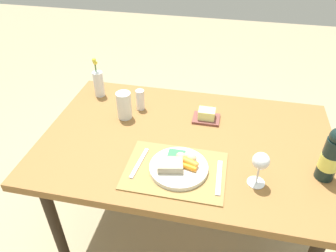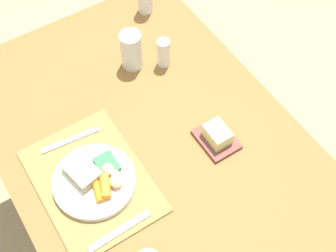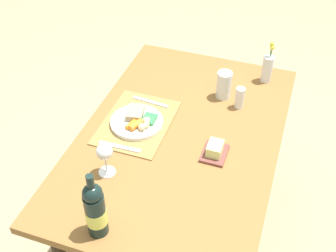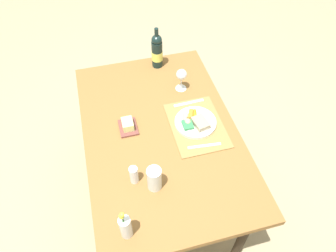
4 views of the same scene
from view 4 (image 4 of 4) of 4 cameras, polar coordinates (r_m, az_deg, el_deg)
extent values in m
plane|color=tan|center=(2.40, -1.03, -12.21)|extent=(8.00, 8.00, 0.00)
cube|color=brown|center=(1.79, -1.35, -1.31)|extent=(1.32, 0.85, 0.04)
cylinder|color=black|center=(1.94, 13.18, -19.05)|extent=(0.05, 0.05, 0.71)
cylinder|color=black|center=(2.49, 3.02, 4.57)|extent=(0.05, 0.05, 0.71)
cylinder|color=black|center=(2.43, -11.94, 1.68)|extent=(0.05, 0.05, 0.71)
cube|color=olive|center=(1.81, 5.17, 0.14)|extent=(0.40, 0.29, 0.01)
cylinder|color=white|center=(1.81, 4.97, 0.62)|extent=(0.24, 0.24, 0.02)
cube|color=gray|center=(1.77, 5.86, 0.56)|extent=(0.11, 0.09, 0.03)
cylinder|color=orange|center=(1.81, 4.85, 1.89)|extent=(0.08, 0.04, 0.02)
cylinder|color=orange|center=(1.81, 4.16, 2.08)|extent=(0.07, 0.05, 0.03)
ellipsoid|color=#D7AB85|center=(1.78, 3.52, 0.95)|extent=(0.04, 0.03, 0.03)
ellipsoid|color=#D9BB7C|center=(1.79, 3.04, 1.31)|extent=(0.03, 0.03, 0.02)
ellipsoid|color=tan|center=(1.81, 3.21, 1.93)|extent=(0.04, 0.03, 0.03)
cube|color=#317F49|center=(1.77, 3.55, 0.24)|extent=(0.07, 0.06, 0.02)
cube|color=silver|center=(1.72, 6.56, -3.56)|extent=(0.03, 0.18, 0.00)
cube|color=silver|center=(1.92, 3.77, 4.16)|extent=(0.02, 0.19, 0.00)
cylinder|color=silver|center=(1.52, -2.47, -9.45)|extent=(0.07, 0.07, 0.14)
cylinder|color=#A9E1CE|center=(1.55, -2.44, -9.97)|extent=(0.07, 0.07, 0.08)
cylinder|color=white|center=(1.56, -6.16, -8.73)|extent=(0.04, 0.04, 0.11)
cylinder|color=white|center=(2.02, 2.34, 6.80)|extent=(0.07, 0.07, 0.00)
cylinder|color=white|center=(1.99, 2.38, 7.71)|extent=(0.01, 0.01, 0.08)
sphere|color=white|center=(1.94, 2.45, 9.26)|extent=(0.07, 0.07, 0.07)
cylinder|color=black|center=(2.13, -1.97, 12.80)|extent=(0.07, 0.07, 0.19)
sphere|color=black|center=(2.07, -2.05, 15.21)|extent=(0.07, 0.07, 0.07)
cylinder|color=black|center=(2.04, -2.09, 16.22)|extent=(0.03, 0.03, 0.08)
cylinder|color=#E4E461|center=(2.14, -1.97, 12.60)|extent=(0.07, 0.07, 0.07)
cube|color=brown|center=(1.80, -7.18, -0.26)|extent=(0.13, 0.10, 0.01)
cube|color=#E3ED92|center=(1.78, -7.27, 0.35)|extent=(0.08, 0.06, 0.05)
cylinder|color=silver|center=(1.43, -7.62, -17.59)|extent=(0.05, 0.05, 0.14)
cylinder|color=#3F7233|center=(1.40, -7.77, -17.41)|extent=(0.00, 0.00, 0.20)
sphere|color=yellow|center=(1.30, -8.24, -15.70)|extent=(0.02, 0.02, 0.02)
cylinder|color=#3F7233|center=(1.40, -7.94, -17.43)|extent=(0.00, 0.00, 0.19)
sphere|color=yellow|center=(1.31, -8.40, -15.82)|extent=(0.02, 0.02, 0.02)
cylinder|color=#3F7233|center=(1.39, -7.77, -17.34)|extent=(0.00, 0.00, 0.21)
sphere|color=yellow|center=(1.30, -8.27, -15.54)|extent=(0.02, 0.02, 0.02)
camera|label=1|loc=(1.91, 36.55, 27.92)|focal=34.21mm
camera|label=2|loc=(1.81, 5.96, 43.61)|focal=49.20mm
camera|label=3|loc=(2.43, -26.32, 44.39)|focal=46.23mm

